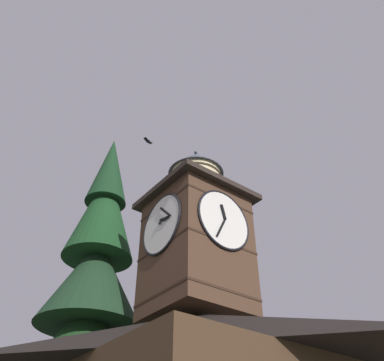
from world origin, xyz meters
The scene contains 3 objects.
clock_tower centered at (-0.02, -1.18, 11.27)m, with size 4.23×4.23×8.47m.
pine_tree_behind centered at (2.14, -6.23, 7.53)m, with size 7.21×7.21×19.25m.
flying_bird_high centered at (1.31, -3.68, 17.81)m, with size 0.61×0.34×0.13m.
Camera 1 is at (9.91, 11.50, 2.16)m, focal length 39.92 mm.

